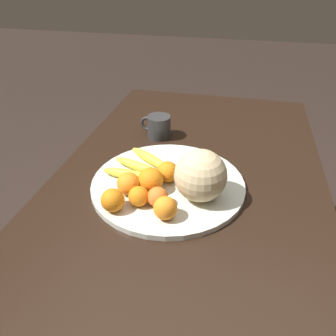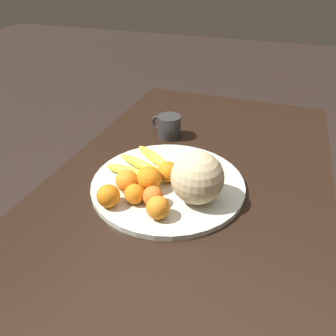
# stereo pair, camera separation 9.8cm
# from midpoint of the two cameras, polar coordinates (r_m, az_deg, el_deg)

# --- Properties ---
(ground_plane) EXTENTS (12.00, 12.00, 0.00)m
(ground_plane) POSITION_cam_midpoint_polar(r_m,az_deg,el_deg) (1.62, 4.36, -25.64)
(ground_plane) COLOR black
(kitchen_table) EXTENTS (1.56, 0.87, 0.78)m
(kitchen_table) POSITION_cam_midpoint_polar(r_m,az_deg,el_deg) (1.10, 5.83, -7.04)
(kitchen_table) COLOR black
(kitchen_table) RESTS_ON ground_plane
(fruit_bowl) EXTENTS (0.47, 0.47, 0.02)m
(fruit_bowl) POSITION_cam_midpoint_polar(r_m,az_deg,el_deg) (1.02, 2.77, -2.81)
(fruit_bowl) COLOR beige
(fruit_bowl) RESTS_ON kitchen_table
(melon) EXTENTS (0.15, 0.15, 0.15)m
(melon) POSITION_cam_midpoint_polar(r_m,az_deg,el_deg) (0.91, 8.23, -1.78)
(melon) COLOR #C6B284
(melon) RESTS_ON fruit_bowl
(banana_bunch) EXTENTS (0.20, 0.22, 0.03)m
(banana_bunch) POSITION_cam_midpoint_polar(r_m,az_deg,el_deg) (1.06, -1.63, 0.39)
(banana_bunch) COLOR brown
(banana_bunch) RESTS_ON fruit_bowl
(orange_front_left) EXTENTS (0.08, 0.08, 0.08)m
(orange_front_left) POSITION_cam_midpoint_polar(r_m,az_deg,el_deg) (0.96, -0.42, -1.97)
(orange_front_left) COLOR orange
(orange_front_left) RESTS_ON fruit_bowl
(orange_front_right) EXTENTS (0.07, 0.07, 0.07)m
(orange_front_right) POSITION_cam_midpoint_polar(r_m,az_deg,el_deg) (1.00, 2.80, -0.77)
(orange_front_right) COLOR orange
(orange_front_right) RESTS_ON fruit_bowl
(orange_mid_center) EXTENTS (0.06, 0.06, 0.06)m
(orange_mid_center) POSITION_cam_midpoint_polar(r_m,az_deg,el_deg) (0.90, 0.44, -5.02)
(orange_mid_center) COLOR orange
(orange_mid_center) RESTS_ON fruit_bowl
(orange_back_left) EXTENTS (0.07, 0.07, 0.07)m
(orange_back_left) POSITION_cam_midpoint_polar(r_m,az_deg,el_deg) (0.96, -4.27, -2.35)
(orange_back_left) COLOR orange
(orange_back_left) RESTS_ON fruit_bowl
(orange_back_right) EXTENTS (0.06, 0.06, 0.06)m
(orange_back_right) POSITION_cam_midpoint_polar(r_m,az_deg,el_deg) (0.91, -7.32, -4.95)
(orange_back_right) COLOR orange
(orange_back_right) RESTS_ON fruit_bowl
(orange_top_small) EXTENTS (0.06, 0.06, 0.06)m
(orange_top_small) POSITION_cam_midpoint_polar(r_m,az_deg,el_deg) (0.91, -2.82, -4.65)
(orange_top_small) COLOR orange
(orange_top_small) RESTS_ON fruit_bowl
(orange_side_extra) EXTENTS (0.06, 0.06, 0.06)m
(orange_side_extra) POSITION_cam_midpoint_polar(r_m,az_deg,el_deg) (0.86, 1.50, -7.03)
(orange_side_extra) COLOR orange
(orange_side_extra) RESTS_ON fruit_bowl
(produce_tag) EXTENTS (0.08, 0.06, 0.00)m
(produce_tag) POSITION_cam_midpoint_polar(r_m,az_deg,el_deg) (1.01, -1.74, -2.42)
(produce_tag) COLOR white
(produce_tag) RESTS_ON fruit_bowl
(ceramic_mug) EXTENTS (0.09, 0.12, 0.09)m
(ceramic_mug) POSITION_cam_midpoint_polar(r_m,az_deg,el_deg) (1.29, 2.31, 7.21)
(ceramic_mug) COLOR #2D2D2D
(ceramic_mug) RESTS_ON kitchen_table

